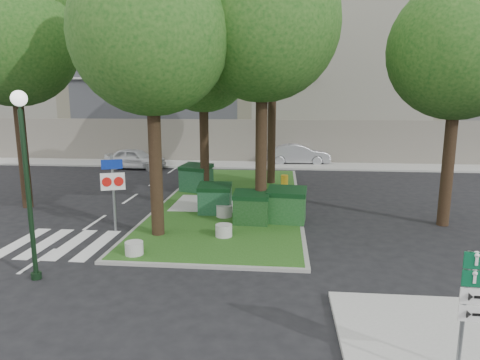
# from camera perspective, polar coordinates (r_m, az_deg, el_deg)

# --- Properties ---
(ground) EXTENTS (120.00, 120.00, 0.00)m
(ground) POSITION_cam_1_polar(r_m,az_deg,el_deg) (12.83, -7.45, -11.35)
(ground) COLOR black
(ground) RESTS_ON ground
(median_island) EXTENTS (6.00, 16.00, 0.12)m
(median_island) POSITION_cam_1_polar(r_m,az_deg,el_deg) (20.25, -0.99, -2.66)
(median_island) COLOR #1F4B15
(median_island) RESTS_ON ground
(median_kerb) EXTENTS (6.30, 16.30, 0.10)m
(median_kerb) POSITION_cam_1_polar(r_m,az_deg,el_deg) (20.25, -0.99, -2.69)
(median_kerb) COLOR gray
(median_kerb) RESTS_ON ground
(sidewalk_corner) EXTENTS (5.00, 4.00, 0.12)m
(sidewalk_corner) POSITION_cam_1_polar(r_m,az_deg,el_deg) (10.08, 28.10, -18.87)
(sidewalk_corner) COLOR #999993
(sidewalk_corner) RESTS_ON ground
(building_sidewalk) EXTENTS (42.00, 3.00, 0.12)m
(building_sidewalk) POSITION_cam_1_polar(r_m,az_deg,el_deg) (30.54, 0.35, 2.04)
(building_sidewalk) COLOR #999993
(building_sidewalk) RESTS_ON ground
(zebra_crossing) EXTENTS (5.00, 3.00, 0.01)m
(zebra_crossing) POSITION_cam_1_polar(r_m,az_deg,el_deg) (15.37, -20.04, -8.08)
(zebra_crossing) COLOR silver
(zebra_crossing) RESTS_ON ground
(apartment_building) EXTENTS (41.00, 12.00, 16.00)m
(apartment_building) POSITION_cam_1_polar(r_m,az_deg,el_deg) (37.76, 1.45, 15.85)
(apartment_building) COLOR tan
(apartment_building) RESTS_ON ground
(tree_median_near_left) EXTENTS (5.20, 5.20, 10.53)m
(tree_median_near_left) POSITION_cam_1_polar(r_m,az_deg,el_deg) (14.90, -11.49, 20.31)
(tree_median_near_left) COLOR black
(tree_median_near_left) RESTS_ON ground
(tree_median_near_right) EXTENTS (5.60, 5.60, 11.46)m
(tree_median_near_right) POSITION_cam_1_polar(r_m,az_deg,el_deg) (16.40, 3.37, 22.01)
(tree_median_near_right) COLOR black
(tree_median_near_right) RESTS_ON ground
(tree_median_mid) EXTENTS (4.80, 4.80, 9.99)m
(tree_median_mid) POSITION_cam_1_polar(r_m,az_deg,el_deg) (21.02, -4.70, 16.81)
(tree_median_mid) COLOR black
(tree_median_mid) RESTS_ON ground
(tree_median_far) EXTENTS (5.80, 5.80, 11.93)m
(tree_median_far) POSITION_cam_1_polar(r_m,az_deg,el_deg) (23.85, 4.67, 19.37)
(tree_median_far) COLOR black
(tree_median_far) RESTS_ON ground
(tree_street_left) EXTENTS (5.40, 5.40, 11.00)m
(tree_street_left) POSITION_cam_1_polar(r_m,az_deg,el_deg) (21.03, -27.96, 17.45)
(tree_street_left) COLOR black
(tree_street_left) RESTS_ON ground
(tree_street_right) EXTENTS (5.00, 5.00, 10.06)m
(tree_street_right) POSITION_cam_1_polar(r_m,az_deg,el_deg) (17.88, 27.51, 16.66)
(tree_street_right) COLOR black
(tree_street_right) RESTS_ON ground
(dumpster_a) EXTENTS (1.80, 1.54, 1.41)m
(dumpster_a) POSITION_cam_1_polar(r_m,az_deg,el_deg) (21.81, -5.87, 0.26)
(dumpster_a) COLOR #103D1F
(dumpster_a) RESTS_ON median_island
(dumpster_b) EXTENTS (1.37, 0.97, 1.26)m
(dumpster_b) POSITION_cam_1_polar(r_m,az_deg,el_deg) (17.65, -3.37, -2.52)
(dumpster_b) COLOR #134123
(dumpster_b) RESTS_ON median_island
(dumpster_c) EXTENTS (1.40, 1.02, 1.25)m
(dumpster_c) POSITION_cam_1_polar(r_m,az_deg,el_deg) (16.26, 1.53, -3.71)
(dumpster_c) COLOR #0F340F
(dumpster_c) RESTS_ON median_island
(dumpster_d) EXTENTS (1.57, 1.18, 1.36)m
(dumpster_d) POSITION_cam_1_polar(r_m,az_deg,el_deg) (16.49, 6.24, -3.38)
(dumpster_d) COLOR #134016
(dumpster_d) RESTS_ON median_island
(bollard_left) EXTENTS (0.56, 0.56, 0.40)m
(bollard_left) POSITION_cam_1_polar(r_m,az_deg,el_deg) (13.61, -13.93, -8.81)
(bollard_left) COLOR #AEAEA9
(bollard_left) RESTS_ON median_island
(bollard_right) EXTENTS (0.58, 0.58, 0.42)m
(bollard_right) POSITION_cam_1_polar(r_m,az_deg,el_deg) (14.86, -2.17, -6.73)
(bollard_right) COLOR #A9A8A3
(bollard_right) RESTS_ON median_island
(bollard_mid) EXTENTS (0.63, 0.63, 0.45)m
(bollard_mid) POSITION_cam_1_polar(r_m,az_deg,el_deg) (17.23, -2.12, -4.15)
(bollard_mid) COLOR #A0A19C
(bollard_mid) RESTS_ON median_island
(litter_bin) EXTENTS (0.38, 0.38, 0.66)m
(litter_bin) POSITION_cam_1_polar(r_m,az_deg,el_deg) (22.76, 5.95, -0.16)
(litter_bin) COLOR gold
(litter_bin) RESTS_ON median_island
(street_lamp) EXTENTS (0.40, 0.40, 5.03)m
(street_lamp) POSITION_cam_1_polar(r_m,az_deg,el_deg) (12.35, -26.70, 1.92)
(street_lamp) COLOR black
(street_lamp) RESTS_ON ground
(traffic_sign_pole) EXTENTS (0.82, 0.32, 2.84)m
(traffic_sign_pole) POSITION_cam_1_polar(r_m,az_deg,el_deg) (16.03, -16.58, -0.36)
(traffic_sign_pole) COLOR slate
(traffic_sign_pole) RESTS_ON ground
(car_white) EXTENTS (4.30, 2.15, 1.41)m
(car_white) POSITION_cam_1_polar(r_m,az_deg,el_deg) (30.03, -13.79, 2.80)
(car_white) COLOR silver
(car_white) RESTS_ON ground
(car_silver) EXTENTS (4.63, 1.92, 1.49)m
(car_silver) POSITION_cam_1_polar(r_m,az_deg,el_deg) (31.33, 7.74, 3.43)
(car_silver) COLOR #94959B
(car_silver) RESTS_ON ground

